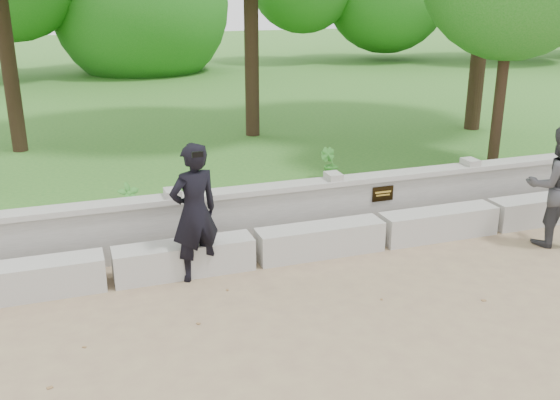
% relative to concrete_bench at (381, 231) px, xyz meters
% --- Properties ---
extents(ground, '(80.00, 80.00, 0.00)m').
position_rel_concrete_bench_xyz_m(ground, '(-0.00, -1.90, -0.22)').
color(ground, '#93805A').
rests_on(ground, ground).
extents(lawn, '(40.00, 22.00, 0.25)m').
position_rel_concrete_bench_xyz_m(lawn, '(-0.00, 12.10, -0.10)').
color(lawn, '#2B6523').
rests_on(lawn, ground).
extents(concrete_bench, '(11.90, 0.45, 0.45)m').
position_rel_concrete_bench_xyz_m(concrete_bench, '(0.00, 0.00, 0.00)').
color(concrete_bench, '#B4B1AA').
rests_on(concrete_bench, ground).
extents(parapet_wall, '(12.50, 0.35, 0.90)m').
position_rel_concrete_bench_xyz_m(parapet_wall, '(0.00, 0.70, 0.24)').
color(parapet_wall, '#A9A6A0').
rests_on(parapet_wall, ground).
extents(man_main, '(0.78, 0.72, 1.87)m').
position_rel_concrete_bench_xyz_m(man_main, '(-2.87, -0.17, 0.71)').
color(man_main, black).
rests_on(man_main, ground).
extents(visitor_left, '(1.08, 0.96, 1.84)m').
position_rel_concrete_bench_xyz_m(visitor_left, '(2.46, -0.78, 0.70)').
color(visitor_left, '#39393E').
rests_on(visitor_left, ground).
extents(shrub_a, '(0.43, 0.37, 0.69)m').
position_rel_concrete_bench_xyz_m(shrub_a, '(-3.54, 1.40, 0.37)').
color(shrub_a, '#37832C').
rests_on(shrub_a, lawn).
extents(shrub_b, '(0.42, 0.42, 0.60)m').
position_rel_concrete_bench_xyz_m(shrub_b, '(0.30, 2.69, 0.33)').
color(shrub_b, '#37832C').
rests_on(shrub_b, lawn).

